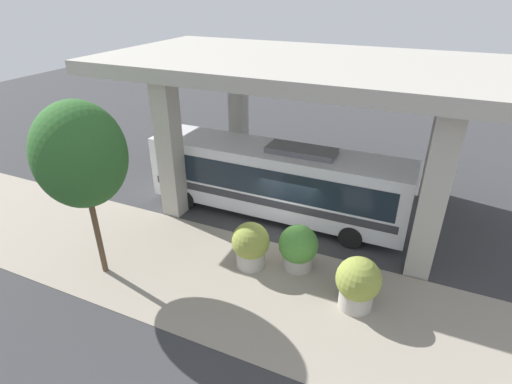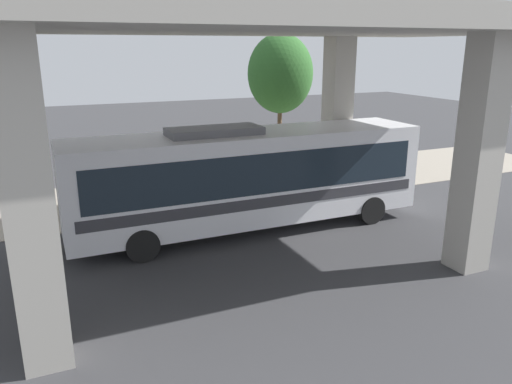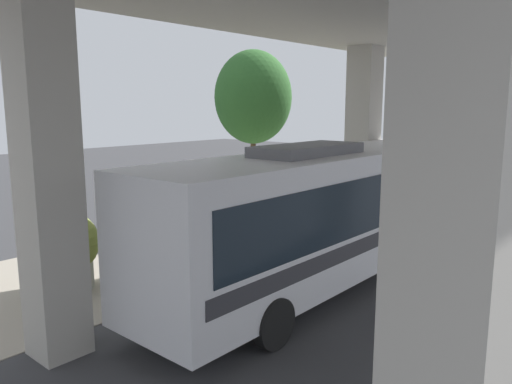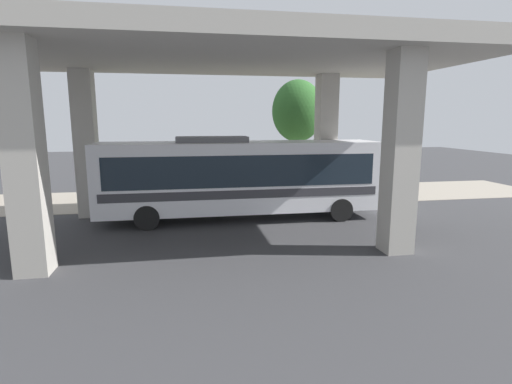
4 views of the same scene
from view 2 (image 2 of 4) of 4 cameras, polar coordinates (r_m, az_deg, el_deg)
The scene contains 9 objects.
ground_plane at distance 18.93m, azimuth -6.40°, elevation -2.58°, with size 80.00×80.00×0.00m, color #38383A.
sidewalk_strip at distance 21.68m, azimuth -8.81°, elevation -0.19°, with size 6.00×40.00×0.02m.
overpass at distance 14.15m, azimuth -2.07°, elevation 16.67°, with size 9.40×19.11×7.06m.
bus at distance 16.73m, azimuth -0.78°, elevation 2.03°, with size 2.63×12.04×3.63m.
fire_hydrant at distance 19.50m, azimuth -5.14°, elevation -0.48°, with size 0.41×0.20×0.96m.
planter_front at distance 19.41m, azimuth -10.98°, elevation 0.52°, with size 1.53×1.53×1.83m.
planter_middle at distance 20.44m, azimuth -6.76°, elevation 1.71°, with size 1.47×1.47×1.90m.
planter_back at distance 20.22m, azimuth -18.78°, elevation 0.86°, with size 1.53×1.53×1.96m.
street_tree_near at distance 24.12m, azimuth 2.79°, elevation 13.34°, with size 3.08×3.08×6.71m.
Camera 2 is at (17.13, -5.27, 6.11)m, focal length 35.00 mm.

